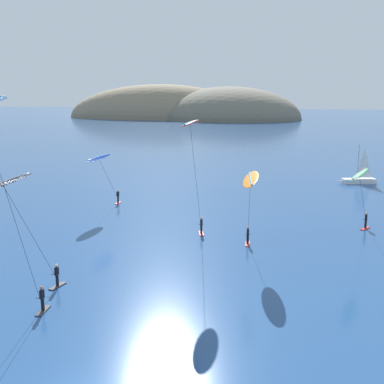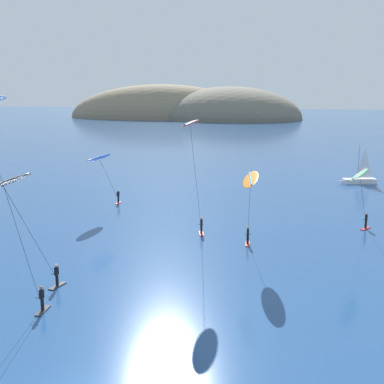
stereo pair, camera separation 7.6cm
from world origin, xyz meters
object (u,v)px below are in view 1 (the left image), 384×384
(sailboat_near, at_px, (357,179))
(kitesurfer_blue, at_px, (101,162))
(kitesurfer_orange, at_px, (250,183))
(kitesurfer_green, at_px, (360,179))
(kitesurfer_red, at_px, (191,135))
(kitesurfer_black, at_px, (8,193))

(sailboat_near, height_order, kitesurfer_blue, kitesurfer_blue)
(kitesurfer_orange, xyz_separation_m, kitesurfer_blue, (-17.75, 11.90, -0.60))
(kitesurfer_orange, height_order, kitesurfer_green, kitesurfer_orange)
(kitesurfer_red, distance_m, kitesurfer_blue, 17.92)
(kitesurfer_green, height_order, kitesurfer_black, kitesurfer_black)
(kitesurfer_red, distance_m, kitesurfer_black, 16.63)
(sailboat_near, distance_m, kitesurfer_red, 39.84)
(kitesurfer_red, xyz_separation_m, kitesurfer_blue, (-12.78, 11.74, -4.43))
(kitesurfer_black, bearing_deg, kitesurfer_green, 41.44)
(kitesurfer_orange, height_order, kitesurfer_black, kitesurfer_black)
(kitesurfer_blue, bearing_deg, kitesurfer_red, -42.56)
(kitesurfer_orange, relative_size, kitesurfer_black, 0.75)
(sailboat_near, relative_size, kitesurfer_black, 0.62)
(kitesurfer_green, relative_size, kitesurfer_blue, 1.29)
(kitesurfer_red, bearing_deg, kitesurfer_green, 19.00)
(kitesurfer_green, bearing_deg, kitesurfer_black, -138.56)
(kitesurfer_red, bearing_deg, kitesurfer_blue, 137.44)
(kitesurfer_green, xyz_separation_m, kitesurfer_blue, (-27.00, 6.85, -0.40))
(kitesurfer_red, relative_size, kitesurfer_blue, 1.55)
(sailboat_near, relative_size, kitesurfer_blue, 0.81)
(kitesurfer_orange, height_order, kitesurfer_blue, kitesurfer_orange)
(sailboat_near, distance_m, kitesurfer_orange, 37.24)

